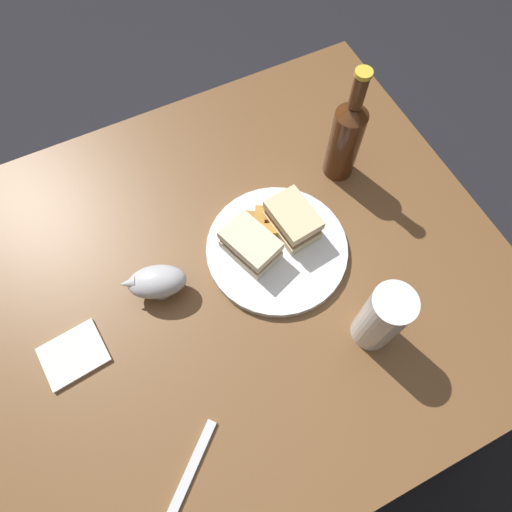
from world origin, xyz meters
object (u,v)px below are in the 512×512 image
at_px(sandwich_half_right, 251,245).
at_px(napkin, 74,355).
at_px(gravy_boat, 156,282).
at_px(fork, 189,475).
at_px(plate, 277,249).
at_px(cider_bottle, 346,137).
at_px(pint_glass, 380,320).
at_px(sandwich_half_left, 293,220).

xyz_separation_m(sandwich_half_right, napkin, (0.37, 0.04, -0.04)).
relative_size(gravy_boat, fork, 0.71).
bearing_deg(sandwich_half_right, gravy_boat, -2.93).
bearing_deg(fork, plate, -177.23).
bearing_deg(gravy_boat, cider_bottle, -168.10).
bearing_deg(plate, pint_glass, 109.80).
relative_size(gravy_boat, napkin, 1.17).
relative_size(plate, fork, 1.56).
relative_size(sandwich_half_left, sandwich_half_right, 0.90).
xyz_separation_m(sandwich_half_left, gravy_boat, (0.29, 0.00, -0.01)).
height_order(napkin, fork, napkin).
distance_m(gravy_boat, napkin, 0.20).
bearing_deg(cider_bottle, sandwich_half_right, 21.80).
height_order(cider_bottle, fork, cider_bottle).
bearing_deg(plate, gravy_boat, -5.70).
height_order(sandwich_half_left, gravy_boat, sandwich_half_left).
bearing_deg(sandwich_half_left, gravy_boat, 0.33).
relative_size(sandwich_half_left, napkin, 1.01).
bearing_deg(sandwich_half_right, pint_glass, 118.91).
relative_size(gravy_boat, cider_bottle, 0.48).
distance_m(sandwich_half_right, napkin, 0.38).
height_order(sandwich_half_right, fork, sandwich_half_right).
xyz_separation_m(plate, sandwich_half_left, (-0.05, -0.03, 0.04)).
bearing_deg(napkin, pint_glass, 158.59).
distance_m(pint_glass, fork, 0.41).
distance_m(napkin, fork, 0.29).
distance_m(pint_glass, napkin, 0.55).
bearing_deg(cider_bottle, fork, 38.49).
height_order(plate, gravy_boat, gravy_boat).
distance_m(sandwich_half_right, cider_bottle, 0.29).
relative_size(plate, napkin, 2.55).
xyz_separation_m(gravy_boat, fork, (0.07, 0.32, -0.04)).
xyz_separation_m(sandwich_half_left, napkin, (0.47, 0.05, -0.04)).
relative_size(sandwich_half_right, gravy_boat, 0.97).
bearing_deg(plate, napkin, 3.40).
distance_m(plate, sandwich_half_left, 0.07).
bearing_deg(sandwich_half_left, sandwich_half_right, 6.65).
distance_m(sandwich_half_left, sandwich_half_right, 0.10).
distance_m(plate, gravy_boat, 0.24).
xyz_separation_m(pint_glass, fork, (0.39, 0.07, -0.07)).
relative_size(sandwich_half_left, fork, 0.62).
height_order(sandwich_half_left, fork, sandwich_half_left).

